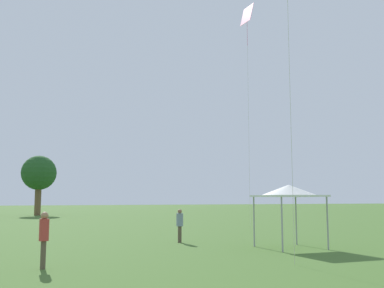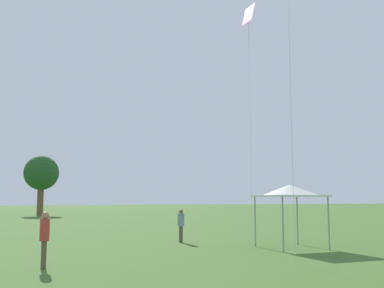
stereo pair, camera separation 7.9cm
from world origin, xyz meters
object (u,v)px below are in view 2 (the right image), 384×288
(person_standing_2, at_px, (45,234))
(person_standing_3, at_px, (181,223))
(canopy_tent, at_px, (290,191))
(kite_3, at_px, (249,19))
(distant_tree_1, at_px, (41,174))

(person_standing_2, distance_m, person_standing_3, 9.47)
(canopy_tent, distance_m, kite_3, 16.85)
(person_standing_3, relative_size, canopy_tent, 0.59)
(person_standing_2, xyz_separation_m, kite_3, (14.55, 12.49, 14.14))
(person_standing_2, xyz_separation_m, canopy_tent, (10.68, 2.11, 1.44))
(person_standing_3, height_order, distant_tree_1, distant_tree_1)
(canopy_tent, xyz_separation_m, kite_3, (3.88, 10.38, 12.70))
(distant_tree_1, bearing_deg, person_standing_2, -93.19)
(kite_3, bearing_deg, distant_tree_1, -118.23)
(person_standing_3, xyz_separation_m, distant_tree_1, (-4.34, 41.50, 4.52))
(person_standing_2, distance_m, canopy_tent, 10.98)
(canopy_tent, height_order, kite_3, kite_3)
(person_standing_3, xyz_separation_m, canopy_tent, (3.67, -4.26, 1.54))
(canopy_tent, bearing_deg, person_standing_2, -168.81)
(person_standing_2, xyz_separation_m, person_standing_3, (7.01, 6.37, -0.10))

